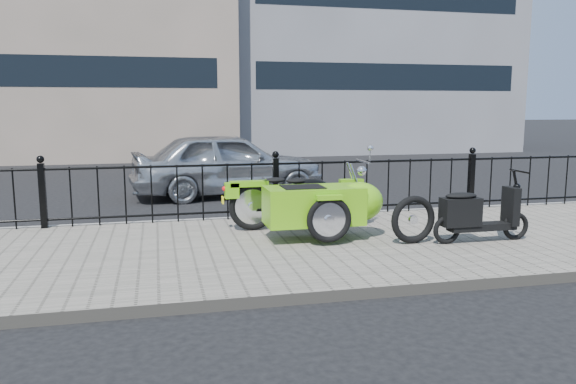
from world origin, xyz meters
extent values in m
plane|color=black|center=(0.00, 0.00, 0.00)|extent=(120.00, 120.00, 0.00)
cube|color=#6C675B|center=(0.00, -0.50, 0.06)|extent=(30.00, 3.80, 0.12)
cube|color=gray|center=(0.00, 1.44, 0.06)|extent=(30.00, 0.10, 0.12)
cylinder|color=black|center=(0.00, 1.30, 0.99)|extent=(14.00, 0.04, 0.04)
cylinder|color=black|center=(0.00, 1.30, 0.24)|extent=(14.00, 0.04, 0.04)
cube|color=black|center=(-3.50, 1.30, 0.60)|extent=(0.09, 0.09, 0.96)
sphere|color=black|center=(-3.50, 1.30, 1.14)|extent=(0.11, 0.11, 0.11)
cube|color=black|center=(0.00, 1.30, 0.60)|extent=(0.09, 0.09, 0.96)
sphere|color=black|center=(0.00, 1.30, 1.14)|extent=(0.11, 0.11, 0.11)
cube|color=black|center=(3.50, 1.30, 0.60)|extent=(0.09, 0.09, 0.96)
sphere|color=black|center=(3.50, 1.30, 1.14)|extent=(0.11, 0.11, 0.11)
cube|color=black|center=(-6.00, 12.02, 3.00)|extent=(12.50, 0.06, 1.00)
cube|color=black|center=(7.00, 13.02, 3.00)|extent=(10.50, 0.06, 1.00)
torus|color=black|center=(0.98, 0.44, 0.46)|extent=(0.69, 0.09, 0.69)
torus|color=black|center=(-0.52, 0.44, 0.46)|extent=(0.69, 0.09, 0.69)
torus|color=black|center=(0.28, -0.70, 0.46)|extent=(0.60, 0.08, 0.60)
cube|color=gray|center=(0.23, 0.44, 0.48)|extent=(0.34, 0.22, 0.24)
cylinder|color=black|center=(0.23, 0.44, 0.41)|extent=(1.40, 0.04, 0.04)
ellipsoid|color=black|center=(0.35, 0.44, 0.72)|extent=(0.54, 0.29, 0.26)
cylinder|color=silver|center=(1.16, 0.44, 1.08)|extent=(0.03, 0.56, 0.03)
cylinder|color=silver|center=(1.04, 0.44, 0.77)|extent=(0.25, 0.04, 0.59)
sphere|color=silver|center=(1.14, 0.44, 0.95)|extent=(0.15, 0.15, 0.15)
cube|color=#6FC514|center=(0.98, 0.44, 0.79)|extent=(0.36, 0.12, 0.06)
cube|color=#6FC514|center=(-0.57, 0.44, 0.80)|extent=(0.55, 0.16, 0.08)
ellipsoid|color=black|center=(0.13, 0.44, 0.82)|extent=(0.31, 0.22, 0.08)
ellipsoid|color=black|center=(-0.19, 0.44, 0.84)|extent=(0.31, 0.22, 0.08)
sphere|color=red|center=(-0.92, 0.44, 0.74)|extent=(0.07, 0.07, 0.07)
cube|color=yellow|center=(-0.94, 0.54, 0.56)|extent=(0.02, 0.14, 0.10)
cube|color=#6FC514|center=(0.18, -0.31, 0.59)|extent=(1.30, 0.62, 0.50)
ellipsoid|color=#6FC514|center=(0.83, -0.31, 0.61)|extent=(0.65, 0.60, 0.54)
cube|color=black|center=(0.03, -0.31, 0.82)|extent=(0.55, 0.43, 0.06)
cube|color=#6FC514|center=(0.28, -0.70, 0.76)|extent=(0.34, 0.11, 0.06)
torus|color=black|center=(2.83, -0.94, 0.31)|extent=(0.38, 0.06, 0.38)
torus|color=black|center=(1.81, -0.94, 0.31)|extent=(0.38, 0.06, 0.38)
cube|color=black|center=(2.32, -0.94, 0.32)|extent=(0.93, 0.20, 0.09)
cube|color=black|center=(1.99, -0.94, 0.54)|extent=(0.51, 0.24, 0.37)
ellipsoid|color=black|center=(1.99, -0.94, 0.75)|extent=(0.43, 0.22, 0.08)
cube|color=black|center=(2.74, -0.94, 0.58)|extent=(0.11, 0.28, 0.51)
cylinder|color=black|center=(2.80, -0.94, 0.86)|extent=(0.14, 0.04, 0.41)
cylinder|color=black|center=(2.84, -0.94, 1.05)|extent=(0.03, 0.41, 0.03)
torus|color=black|center=(1.39, -0.82, 0.44)|extent=(0.64, 0.15, 0.64)
imported|color=#B5B8BC|center=(-0.38, 4.44, 0.69)|extent=(4.20, 2.10, 1.38)
camera|label=1|loc=(-1.85, -7.44, 1.91)|focal=35.00mm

